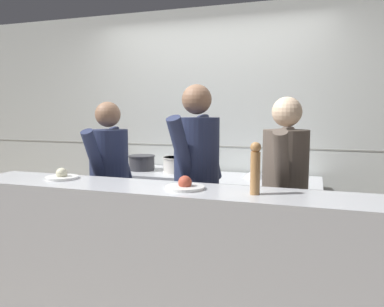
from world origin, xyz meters
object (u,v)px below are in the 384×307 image
at_px(sauce_pot, 176,164).
at_px(stock_pot, 142,162).
at_px(mixing_bowl_steel, 254,173).
at_px(plated_dish_main, 62,176).
at_px(oven_range, 158,214).
at_px(pepper_mill, 255,167).
at_px(chef_head_cook, 110,186).
at_px(chef_sous, 197,184).
at_px(chef_line, 284,196).
at_px(plated_dish_appetiser, 185,186).

bearing_deg(sauce_pot, stock_pot, 176.69).
xyz_separation_m(mixing_bowl_steel, plated_dish_main, (-1.19, -1.29, 0.12)).
bearing_deg(mixing_bowl_steel, oven_range, -177.51).
xyz_separation_m(mixing_bowl_steel, pepper_mill, (0.21, -1.36, 0.26)).
bearing_deg(chef_head_cook, plated_dish_main, -96.28).
height_order(sauce_pot, chef_sous, chef_sous).
height_order(stock_pot, mixing_bowl_steel, stock_pot).
bearing_deg(chef_sous, chef_line, 15.00).
relative_size(stock_pot, chef_head_cook, 0.17).
relative_size(pepper_mill, chef_head_cook, 0.19).
xyz_separation_m(plated_dish_appetiser, chef_head_cook, (-0.89, 0.58, -0.17)).
bearing_deg(chef_head_cook, plated_dish_appetiser, -31.84).
distance_m(sauce_pot, chef_line, 1.29).
relative_size(chef_head_cook, chef_line, 0.99).
height_order(oven_range, chef_sous, chef_sous).
bearing_deg(chef_line, mixing_bowl_steel, 117.25).
bearing_deg(mixing_bowl_steel, chef_sous, -112.69).
distance_m(mixing_bowl_steel, chef_sous, 0.85).
bearing_deg(plated_dish_main, chef_sous, 30.59).
bearing_deg(pepper_mill, plated_dish_main, 177.15).
xyz_separation_m(oven_range, chef_head_cook, (-0.13, -0.72, 0.43)).
xyz_separation_m(sauce_pot, chef_line, (1.10, -0.67, -0.10)).
relative_size(oven_range, stock_pot, 3.33).
relative_size(oven_range, mixing_bowl_steel, 4.18).
bearing_deg(plated_dish_appetiser, chef_line, 46.12).
height_order(chef_sous, chef_line, chef_sous).
bearing_deg(mixing_bowl_steel, chef_line, -65.78).
height_order(pepper_mill, chef_sous, chef_sous).
relative_size(sauce_pot, pepper_mill, 0.87).
bearing_deg(oven_range, pepper_mill, -47.76).
relative_size(oven_range, plated_dish_main, 3.95).
relative_size(sauce_pot, plated_dish_appetiser, 1.09).
height_order(sauce_pot, pepper_mill, pepper_mill).
relative_size(sauce_pot, chef_head_cook, 0.17).
distance_m(stock_pot, sauce_pot, 0.39).
distance_m(chef_sous, chef_line, 0.67).
relative_size(plated_dish_appetiser, pepper_mill, 0.80).
xyz_separation_m(stock_pot, pepper_mill, (1.36, -1.30, 0.20)).
bearing_deg(oven_range, chef_sous, -48.49).
bearing_deg(plated_dish_appetiser, stock_pot, 125.76).
xyz_separation_m(mixing_bowl_steel, chef_sous, (-0.33, -0.79, 0.02)).
bearing_deg(pepper_mill, sauce_pot, 127.34).
height_order(plated_dish_appetiser, chef_line, chef_line).
height_order(oven_range, mixing_bowl_steel, mixing_bowl_steel).
height_order(mixing_bowl_steel, pepper_mill, pepper_mill).
height_order(plated_dish_appetiser, pepper_mill, pepper_mill).
xyz_separation_m(oven_range, plated_dish_appetiser, (0.76, -1.30, 0.60)).
xyz_separation_m(chef_sous, chef_line, (0.67, 0.03, -0.06)).
height_order(oven_range, plated_dish_appetiser, plated_dish_appetiser).
bearing_deg(plated_dish_appetiser, oven_range, 120.22).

